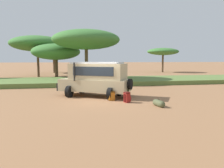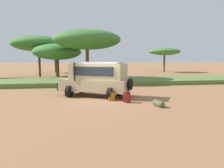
{
  "view_description": "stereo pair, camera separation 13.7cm",
  "coord_description": "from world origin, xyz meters",
  "px_view_note": "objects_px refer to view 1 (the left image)",
  "views": [
    {
      "loc": [
        -1.79,
        -13.96,
        2.66
      ],
      "look_at": [
        0.8,
        0.22,
        1.0
      ],
      "focal_mm": 35.0,
      "sensor_mm": 36.0,
      "label": 1
    },
    {
      "loc": [
        -1.66,
        -13.99,
        2.66
      ],
      "look_at": [
        0.8,
        0.22,
        1.0
      ],
      "focal_mm": 35.0,
      "sensor_mm": 36.0,
      "label": 2
    }
  ],
  "objects_px": {
    "backpack_near_rear_wheel": "(111,96)",
    "acacia_tree_right_mid": "(56,52)",
    "safari_vehicle": "(96,78)",
    "acacia_tree_far_right": "(86,40)",
    "duffel_bag_low_black_case": "(159,103)",
    "acacia_tree_centre_back": "(54,51)",
    "acacia_tree_left_mid": "(37,44)",
    "backpack_beside_front_wheel": "(126,94)",
    "backpack_cluster_center": "(127,97)",
    "acacia_tree_distant_right": "(163,52)"
  },
  "relations": [
    {
      "from": "safari_vehicle",
      "to": "acacia_tree_right_mid",
      "type": "xyz_separation_m",
      "value": [
        -3.7,
        14.39,
        2.28
      ]
    },
    {
      "from": "backpack_near_rear_wheel",
      "to": "acacia_tree_distant_right",
      "type": "bearing_deg",
      "value": 60.9
    },
    {
      "from": "duffel_bag_low_black_case",
      "to": "acacia_tree_far_right",
      "type": "xyz_separation_m",
      "value": [
        -3.1,
        14.22,
        4.67
      ]
    },
    {
      "from": "backpack_beside_front_wheel",
      "to": "acacia_tree_right_mid",
      "type": "bearing_deg",
      "value": 109.81
    },
    {
      "from": "backpack_cluster_center",
      "to": "acacia_tree_distant_right",
      "type": "height_order",
      "value": "acacia_tree_distant_right"
    },
    {
      "from": "safari_vehicle",
      "to": "acacia_tree_centre_back",
      "type": "relative_size",
      "value": 0.81
    },
    {
      "from": "backpack_near_rear_wheel",
      "to": "duffel_bag_low_black_case",
      "type": "bearing_deg",
      "value": -44.06
    },
    {
      "from": "backpack_beside_front_wheel",
      "to": "acacia_tree_left_mid",
      "type": "height_order",
      "value": "acacia_tree_left_mid"
    },
    {
      "from": "backpack_cluster_center",
      "to": "acacia_tree_right_mid",
      "type": "height_order",
      "value": "acacia_tree_right_mid"
    },
    {
      "from": "backpack_cluster_center",
      "to": "acacia_tree_right_mid",
      "type": "distance_m",
      "value": 18.03
    },
    {
      "from": "duffel_bag_low_black_case",
      "to": "acacia_tree_centre_back",
      "type": "xyz_separation_m",
      "value": [
        -8.16,
        32.43,
        4.08
      ]
    },
    {
      "from": "safari_vehicle",
      "to": "backpack_near_rear_wheel",
      "type": "xyz_separation_m",
      "value": [
        0.79,
        -1.73,
        -1.01
      ]
    },
    {
      "from": "safari_vehicle",
      "to": "acacia_tree_right_mid",
      "type": "relative_size",
      "value": 0.84
    },
    {
      "from": "duffel_bag_low_black_case",
      "to": "acacia_tree_right_mid",
      "type": "xyz_separation_m",
      "value": [
        -6.8,
        18.35,
        3.39
      ]
    },
    {
      "from": "duffel_bag_low_black_case",
      "to": "acacia_tree_left_mid",
      "type": "height_order",
      "value": "acacia_tree_left_mid"
    },
    {
      "from": "backpack_near_rear_wheel",
      "to": "acacia_tree_right_mid",
      "type": "distance_m",
      "value": 17.05
    },
    {
      "from": "acacia_tree_right_mid",
      "to": "acacia_tree_far_right",
      "type": "height_order",
      "value": "acacia_tree_far_right"
    },
    {
      "from": "backpack_cluster_center",
      "to": "duffel_bag_low_black_case",
      "type": "distance_m",
      "value": 2.06
    },
    {
      "from": "backpack_near_rear_wheel",
      "to": "duffel_bag_low_black_case",
      "type": "relative_size",
      "value": 0.6
    },
    {
      "from": "backpack_near_rear_wheel",
      "to": "duffel_bag_low_black_case",
      "type": "height_order",
      "value": "backpack_near_rear_wheel"
    },
    {
      "from": "backpack_cluster_center",
      "to": "acacia_tree_left_mid",
      "type": "relative_size",
      "value": 0.08
    },
    {
      "from": "acacia_tree_centre_back",
      "to": "acacia_tree_distant_right",
      "type": "bearing_deg",
      "value": -5.99
    },
    {
      "from": "duffel_bag_low_black_case",
      "to": "acacia_tree_far_right",
      "type": "bearing_deg",
      "value": 102.3
    },
    {
      "from": "backpack_beside_front_wheel",
      "to": "acacia_tree_far_right",
      "type": "bearing_deg",
      "value": 99.48
    },
    {
      "from": "safari_vehicle",
      "to": "backpack_cluster_center",
      "type": "bearing_deg",
      "value": -57.27
    },
    {
      "from": "backpack_beside_front_wheel",
      "to": "acacia_tree_centre_back",
      "type": "relative_size",
      "value": 0.1
    },
    {
      "from": "backpack_beside_front_wheel",
      "to": "acacia_tree_centre_back",
      "type": "height_order",
      "value": "acacia_tree_centre_back"
    },
    {
      "from": "backpack_beside_front_wheel",
      "to": "backpack_near_rear_wheel",
      "type": "xyz_separation_m",
      "value": [
        -1.12,
        -0.54,
        -0.02
      ]
    },
    {
      "from": "acacia_tree_left_mid",
      "to": "acacia_tree_distant_right",
      "type": "relative_size",
      "value": 1.29
    },
    {
      "from": "backpack_cluster_center",
      "to": "acacia_tree_distant_right",
      "type": "bearing_deg",
      "value": 62.88
    },
    {
      "from": "acacia_tree_left_mid",
      "to": "acacia_tree_distant_right",
      "type": "distance_m",
      "value": 24.19
    },
    {
      "from": "safari_vehicle",
      "to": "backpack_cluster_center",
      "type": "xyz_separation_m",
      "value": [
        1.62,
        -2.52,
        -0.98
      ]
    },
    {
      "from": "safari_vehicle",
      "to": "acacia_tree_far_right",
      "type": "xyz_separation_m",
      "value": [
        -0.0,
        10.26,
        3.56
      ]
    },
    {
      "from": "acacia_tree_left_mid",
      "to": "safari_vehicle",
      "type": "bearing_deg",
      "value": -70.46
    },
    {
      "from": "acacia_tree_distant_right",
      "to": "acacia_tree_right_mid",
      "type": "bearing_deg",
      "value": -149.45
    },
    {
      "from": "backpack_cluster_center",
      "to": "duffel_bag_low_black_case",
      "type": "height_order",
      "value": "backpack_cluster_center"
    },
    {
      "from": "backpack_beside_front_wheel",
      "to": "duffel_bag_low_black_case",
      "type": "distance_m",
      "value": 3.02
    },
    {
      "from": "acacia_tree_far_right",
      "to": "acacia_tree_distant_right",
      "type": "relative_size",
      "value": 1.22
    },
    {
      "from": "safari_vehicle",
      "to": "acacia_tree_distant_right",
      "type": "distance_m",
      "value": 31.02
    },
    {
      "from": "backpack_beside_front_wheel",
      "to": "acacia_tree_far_right",
      "type": "height_order",
      "value": "acacia_tree_far_right"
    },
    {
      "from": "backpack_beside_front_wheel",
      "to": "acacia_tree_distant_right",
      "type": "xyz_separation_m",
      "value": [
        14.43,
        27.4,
        3.8
      ]
    },
    {
      "from": "acacia_tree_left_mid",
      "to": "acacia_tree_right_mid",
      "type": "bearing_deg",
      "value": -55.57
    },
    {
      "from": "duffel_bag_low_black_case",
      "to": "acacia_tree_left_mid",
      "type": "relative_size",
      "value": 0.12
    },
    {
      "from": "acacia_tree_centre_back",
      "to": "acacia_tree_right_mid",
      "type": "bearing_deg",
      "value": -84.48
    },
    {
      "from": "backpack_beside_front_wheel",
      "to": "backpack_near_rear_wheel",
      "type": "bearing_deg",
      "value": -154.09
    },
    {
      "from": "backpack_beside_front_wheel",
      "to": "duffel_bag_low_black_case",
      "type": "bearing_deg",
      "value": -66.81
    },
    {
      "from": "safari_vehicle",
      "to": "backpack_cluster_center",
      "type": "distance_m",
      "value": 3.16
    },
    {
      "from": "duffel_bag_low_black_case",
      "to": "acacia_tree_centre_back",
      "type": "relative_size",
      "value": 0.15
    },
    {
      "from": "backpack_near_rear_wheel",
      "to": "acacia_tree_right_mid",
      "type": "height_order",
      "value": "acacia_tree_right_mid"
    },
    {
      "from": "backpack_cluster_center",
      "to": "acacia_tree_distant_right",
      "type": "xyz_separation_m",
      "value": [
        14.72,
        28.74,
        3.79
      ]
    }
  ]
}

